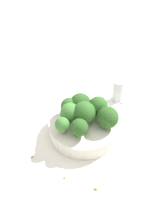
{
  "coord_description": "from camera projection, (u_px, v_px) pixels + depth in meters",
  "views": [
    {
      "loc": [
        0.03,
        0.42,
        0.46
      ],
      "look_at": [
        0.0,
        0.0,
        0.08
      ],
      "focal_mm": 35.0,
      "sensor_mm": 36.0,
      "label": 1
    }
  ],
  "objects": [
    {
      "name": "bowl",
      "position": [
        84.0,
        127.0,
        0.6
      ],
      "size": [
        0.19,
        0.19,
        0.04
      ],
      "primitive_type": "cylinder",
      "color": "silver",
      "rests_on": "ground_plane"
    },
    {
      "name": "broccoli_floret_6",
      "position": [
        80.0,
        104.0,
        0.59
      ],
      "size": [
        0.06,
        0.06,
        0.06
      ],
      "color": "#8EB770",
      "rests_on": "bowl"
    },
    {
      "name": "broccoli_floret_1",
      "position": [
        79.0,
        128.0,
        0.53
      ],
      "size": [
        0.04,
        0.04,
        0.05
      ],
      "color": "#7A9E5B",
      "rests_on": "bowl"
    },
    {
      "name": "almond_crumb_1",
      "position": [
        96.0,
        188.0,
        0.49
      ],
      "size": [
        0.01,
        0.01,
        0.01
      ],
      "primitive_type": "cube",
      "rotation": [
        0.0,
        0.0,
        2.31
      ],
      "color": "olive",
      "rests_on": "ground_plane"
    },
    {
      "name": "broccoli_floret_5",
      "position": [
        70.0,
        107.0,
        0.59
      ],
      "size": [
        0.05,
        0.05,
        0.05
      ],
      "color": "#8EB770",
      "rests_on": "bowl"
    },
    {
      "name": "pepper_shaker",
      "position": [
        118.0,
        91.0,
        0.7
      ],
      "size": [
        0.04,
        0.04,
        0.07
      ],
      "color": "#B2B7BC",
      "rests_on": "ground_plane"
    },
    {
      "name": "almond_crumb_3",
      "position": [
        32.0,
        157.0,
        0.55
      ],
      "size": [
        0.01,
        0.0,
        0.01
      ],
      "primitive_type": "cube",
      "rotation": [
        0.0,
        0.0,
        0.02
      ],
      "color": "olive",
      "rests_on": "ground_plane"
    },
    {
      "name": "broccoli_floret_3",
      "position": [
        98.0,
        106.0,
        0.58
      ],
      "size": [
        0.05,
        0.05,
        0.06
      ],
      "color": "#7A9E5B",
      "rests_on": "bowl"
    },
    {
      "name": "broccoli_floret_4",
      "position": [
        108.0,
        118.0,
        0.56
      ],
      "size": [
        0.06,
        0.06,
        0.06
      ],
      "color": "#8EB770",
      "rests_on": "bowl"
    },
    {
      "name": "ground_plane",
      "position": [
        84.0,
        132.0,
        0.62
      ],
      "size": [
        3.0,
        3.0,
        0.0
      ],
      "primitive_type": "plane",
      "color": "silver"
    },
    {
      "name": "almond_crumb_2",
      "position": [
        121.0,
        102.0,
        0.71
      ],
      "size": [
        0.01,
        0.01,
        0.01
      ],
      "primitive_type": "cube",
      "rotation": [
        0.0,
        0.0,
        4.41
      ],
      "color": "#AD7F4C",
      "rests_on": "ground_plane"
    },
    {
      "name": "almond_crumb_4",
      "position": [
        65.0,
        177.0,
        0.51
      ],
      "size": [
        0.01,
        0.01,
        0.01
      ],
      "primitive_type": "cube",
      "rotation": [
        0.0,
        0.0,
        1.25
      ],
      "color": "olive",
      "rests_on": "ground_plane"
    },
    {
      "name": "broccoli_floret_7",
      "position": [
        70.0,
        114.0,
        0.56
      ],
      "size": [
        0.05,
        0.05,
        0.06
      ],
      "color": "#8EB770",
      "rests_on": "bowl"
    },
    {
      "name": "almond_crumb_0",
      "position": [
        75.0,
        96.0,
        0.73
      ],
      "size": [
        0.01,
        0.01,
        0.01
      ],
      "primitive_type": "cube",
      "rotation": [
        0.0,
        0.0,
        3.41
      ],
      "color": "#AD7F4C",
      "rests_on": "ground_plane"
    },
    {
      "name": "broccoli_floret_2",
      "position": [
        62.0,
        125.0,
        0.54
      ],
      "size": [
        0.04,
        0.04,
        0.05
      ],
      "color": "#84AD66",
      "rests_on": "bowl"
    },
    {
      "name": "broccoli_floret_0",
      "position": [
        85.0,
        113.0,
        0.56
      ],
      "size": [
        0.06,
        0.06,
        0.07
      ],
      "color": "#7A9E5B",
      "rests_on": "bowl"
    }
  ]
}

